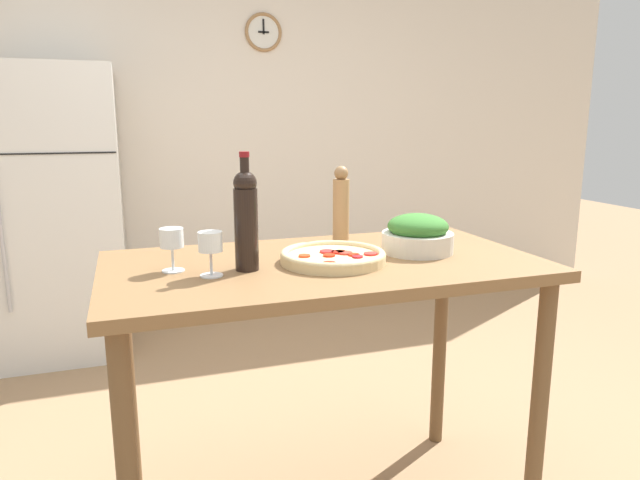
{
  "coord_description": "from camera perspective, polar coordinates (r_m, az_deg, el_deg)",
  "views": [
    {
      "loc": [
        -0.59,
        -1.69,
        1.4
      ],
      "look_at": [
        0.0,
        0.04,
        1.01
      ],
      "focal_mm": 32.0,
      "sensor_mm": 36.0,
      "label": 1
    }
  ],
  "objects": [
    {
      "name": "wall_back",
      "position": [
        4.07,
        -10.58,
        10.52
      ],
      "size": [
        6.4,
        0.08,
        2.6
      ],
      "color": "silver",
      "rests_on": "ground_plane"
    },
    {
      "name": "refrigerator",
      "position": [
        3.7,
        -24.61,
        2.4
      ],
      "size": [
        0.71,
        0.7,
        1.69
      ],
      "color": "silver",
      "rests_on": "ground_plane"
    },
    {
      "name": "prep_counter",
      "position": [
        1.88,
        0.37,
        -5.79
      ],
      "size": [
        1.39,
        0.75,
        0.95
      ],
      "color": "brown",
      "rests_on": "ground_plane"
    },
    {
      "name": "wine_bottle",
      "position": [
        1.71,
        -7.42,
        2.23
      ],
      "size": [
        0.07,
        0.07,
        0.36
      ],
      "color": "black",
      "rests_on": "prep_counter"
    },
    {
      "name": "wine_glass_near",
      "position": [
        1.67,
        -10.91,
        -0.46
      ],
      "size": [
        0.07,
        0.07,
        0.13
      ],
      "color": "silver",
      "rests_on": "prep_counter"
    },
    {
      "name": "wine_glass_far",
      "position": [
        1.75,
        -14.61,
        -0.0
      ],
      "size": [
        0.07,
        0.07,
        0.13
      ],
      "color": "silver",
      "rests_on": "prep_counter"
    },
    {
      "name": "pepper_mill",
      "position": [
        2.07,
        2.11,
        3.36
      ],
      "size": [
        0.06,
        0.06,
        0.28
      ],
      "color": "#AD7F51",
      "rests_on": "prep_counter"
    },
    {
      "name": "salad_bowl",
      "position": [
        1.98,
        9.73,
        0.52
      ],
      "size": [
        0.24,
        0.24,
        0.13
      ],
      "color": "silver",
      "rests_on": "prep_counter"
    },
    {
      "name": "homemade_pizza",
      "position": [
        1.81,
        1.31,
        -1.66
      ],
      "size": [
        0.34,
        0.34,
        0.04
      ],
      "color": "#DBC189",
      "rests_on": "prep_counter"
    }
  ]
}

